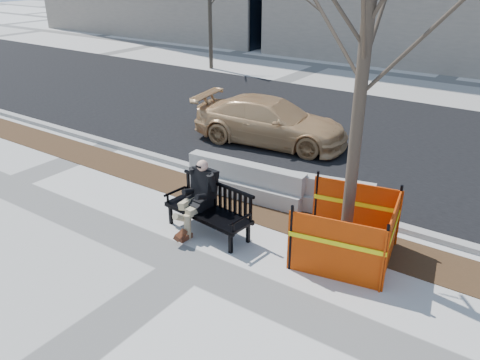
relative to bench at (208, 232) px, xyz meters
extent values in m
plane|color=beige|center=(0.46, -1.13, 0.00)|extent=(120.00, 120.00, 0.00)
cube|color=#47301C|center=(0.46, 1.47, 0.00)|extent=(40.00, 1.20, 0.02)
cube|color=black|center=(0.46, 7.67, 0.00)|extent=(60.00, 10.40, 0.01)
cube|color=#9E9B93|center=(0.46, 2.42, 0.06)|extent=(60.00, 0.25, 0.12)
imported|color=tan|center=(-1.81, 5.47, 0.00)|extent=(5.06, 2.66, 1.40)
camera|label=1|loc=(5.63, -6.96, 5.29)|focal=36.49mm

